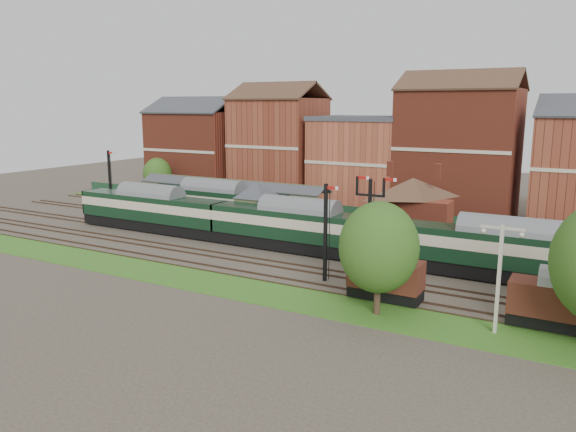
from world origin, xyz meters
The scene contains 20 objects.
ground centered at (0.00, 0.00, 0.00)m, with size 160.00×160.00×0.00m, color #473D33.
grass_back centered at (0.00, 16.00, 0.03)m, with size 90.00×4.50×0.06m, color #2D6619.
grass_front centered at (0.00, -12.00, 0.03)m, with size 90.00×5.00×0.06m, color #2D6619.
fence centered at (0.00, 18.00, 0.75)m, with size 90.00×0.12×1.50m, color #193823.
platform centered at (-5.00, 9.75, 0.50)m, with size 55.00×3.40×1.00m, color #2D2D2D.
signal_box centered at (-3.00, 3.25, 3.19)m, with size 5.40×5.40×6.00m.
brick_hut centered at (5.00, 3.25, 1.20)m, with size 3.20×2.64×2.94m.
station_building centered at (12.00, 9.75, 3.96)m, with size 8.10×8.10×5.90m.
canopy centered at (-11.00, 9.75, 4.58)m, with size 26.00×3.89×4.08m.
semaphore_bracket centered at (12.04, -2.50, 4.63)m, with size 3.60×0.25×8.18m.
semaphore_platform_end centered at (-29.98, 8.00, 4.16)m, with size 1.23×0.25×8.00m.
semaphore_siding centered at (10.02, -7.00, 4.16)m, with size 1.23×0.25×8.00m.
yard_lamp centered at (24.00, -11.50, 3.99)m, with size 2.60×0.22×7.00m.
town_backdrop centered at (-0.18, 25.00, 7.00)m, with size 69.00×10.00×16.00m.
dmu_train centered at (3.92, 0.00, 2.56)m, with size 57.10×3.00×4.39m.
platform_railcar centered at (-11.20, 6.50, 2.58)m, with size 19.24×3.03×4.43m.
goods_van_a centered at (15.86, -9.00, 1.85)m, with size 5.30×2.30×3.22m.
goods_van_b centered at (27.00, -9.00, 1.85)m, with size 5.30×2.30×3.21m.
tree_far centered at (16.37, -12.08, 4.75)m, with size 5.39×5.39×7.86m.
tree_back centered at (-29.59, 17.08, 3.79)m, with size 4.30×4.30×6.28m.
Camera 1 is at (28.87, -46.79, 14.16)m, focal length 35.00 mm.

